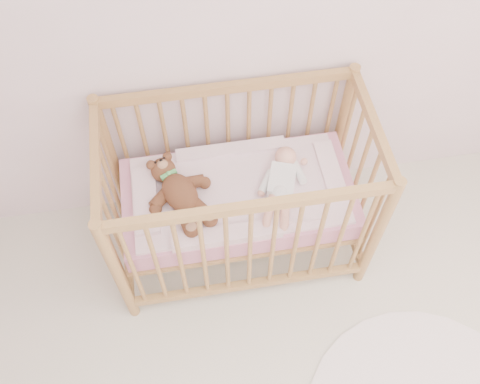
{
  "coord_description": "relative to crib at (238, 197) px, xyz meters",
  "views": [
    {
      "loc": [
        -0.52,
        0.09,
        2.89
      ],
      "look_at": [
        -0.28,
        1.55,
        0.62
      ],
      "focal_mm": 40.0,
      "sensor_mm": 36.0,
      "label": 1
    }
  ],
  "objects": [
    {
      "name": "crib",
      "position": [
        0.0,
        0.0,
        0.0
      ],
      "size": [
        1.36,
        0.76,
        1.0
      ],
      "primitive_type": null,
      "color": "tan",
      "rests_on": "floor"
    },
    {
      "name": "mattress",
      "position": [
        0.0,
        0.0,
        -0.01
      ],
      "size": [
        1.22,
        0.62,
        0.13
      ],
      "primitive_type": "cube",
      "color": "pink",
      "rests_on": "crib"
    },
    {
      "name": "blanket",
      "position": [
        0.0,
        0.0,
        0.06
      ],
      "size": [
        1.1,
        0.58,
        0.06
      ],
      "primitive_type": null,
      "color": "#F5A9BA",
      "rests_on": "mattress"
    },
    {
      "name": "baby",
      "position": [
        0.22,
        -0.02,
        0.14
      ],
      "size": [
        0.4,
        0.56,
        0.12
      ],
      "primitive_type": null,
      "rotation": [
        0.0,
        0.0,
        -0.33
      ],
      "color": "white",
      "rests_on": "blanket"
    },
    {
      "name": "teddy_bear",
      "position": [
        -0.3,
        -0.02,
        0.15
      ],
      "size": [
        0.54,
        0.62,
        0.14
      ],
      "primitive_type": null,
      "rotation": [
        0.0,
        0.0,
        0.42
      ],
      "color": "brown",
      "rests_on": "blanket"
    },
    {
      "name": "wall_back",
      "position": [
        0.28,
        0.4,
        0.85
      ],
      "size": [
        4.0,
        0.02,
        2.7
      ],
      "primitive_type": "cube",
      "color": "silver",
      "rests_on": "floor"
    }
  ]
}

